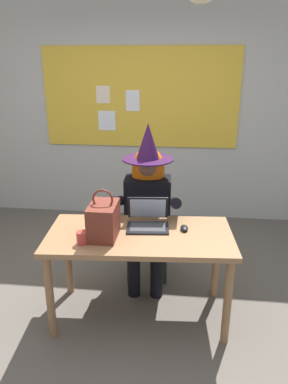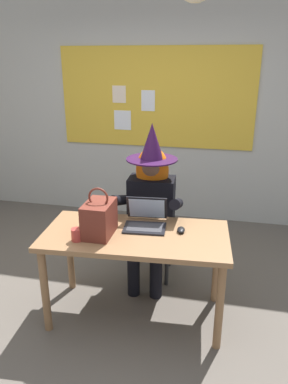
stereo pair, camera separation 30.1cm
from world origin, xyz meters
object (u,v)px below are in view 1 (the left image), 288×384
Objects in this scene: chair_at_desk at (148,222)px; laptop at (148,220)px; handbag at (104,220)px; person_costumed at (147,198)px; coffee_mug at (82,238)px; desk_main at (140,245)px; computer_mouse at (184,228)px.

chair_at_desk is 0.62m from laptop.
laptop is 0.94× the size of handbag.
person_costumed is 15.63× the size of coffee_mug.
desk_main is 0.72m from chair_at_desk.
computer_mouse is at bearing 16.21° from handbag.
person_costumed is (0.00, 0.58, 0.17)m from desk_main.
handbag is (-0.26, -0.07, 0.23)m from desk_main.
person_costumed reaches higher than desk_main.
person_costumed is 4.18× the size of laptop.
desk_main is 0.61m from person_costumed.
handbag is at bearing -22.21° from chair_at_desk.
chair_at_desk reaches higher than computer_mouse.
coffee_mug is at bearing -152.32° from desk_main.
computer_mouse is 0.79m from coffee_mug.
coffee_mug is (-0.73, -0.31, 0.03)m from computer_mouse.
laptop reaches higher than coffee_mug.
handbag reaches higher than chair_at_desk.
desk_main is at bearing 27.68° from coffee_mug.
person_costumed is at bearing 90.85° from laptop.
handbag is (-0.60, -0.17, 0.12)m from computer_mouse.
laptop is 0.39m from handbag.
desk_main is 3.87× the size of handbag.
chair_at_desk is 8.83× the size of computer_mouse.
chair_at_desk is 9.67× the size of coffee_mug.
computer_mouse is at bearing 16.41° from desk_main.
handbag is at bearing -24.26° from person_costumed.
computer_mouse is 1.09× the size of coffee_mug.
computer_mouse reaches higher than desk_main.
person_costumed is 0.88m from coffee_mug.
chair_at_desk is 0.89m from handbag.
person_costumed is at bearing 63.46° from coffee_mug.
desk_main is at bearing -3.58° from chair_at_desk.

